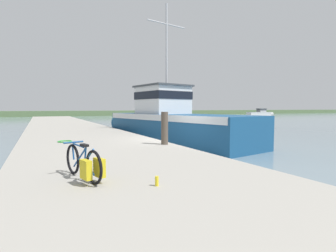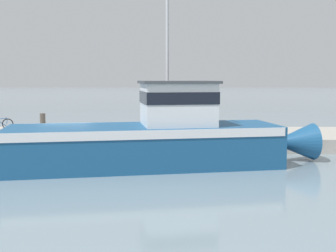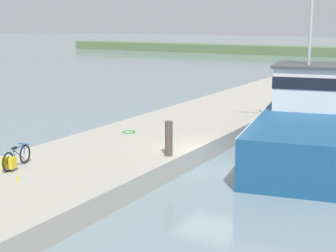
# 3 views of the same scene
# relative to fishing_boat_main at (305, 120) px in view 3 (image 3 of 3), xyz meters

# --- Properties ---
(ground_plane) EXTENTS (320.00, 320.00, 0.00)m
(ground_plane) POSITION_rel_fishing_boat_main_xyz_m (-2.33, -4.78, -1.39)
(ground_plane) COLOR gray
(dock_pier) EXTENTS (5.93, 80.00, 0.77)m
(dock_pier) POSITION_rel_fishing_boat_main_xyz_m (-5.96, -4.78, -1.00)
(dock_pier) COLOR #A39E93
(dock_pier) RESTS_ON ground_plane
(fishing_boat_main) EXTENTS (5.64, 14.45, 9.32)m
(fishing_boat_main) POSITION_rel_fishing_boat_main_xyz_m (0.00, 0.00, 0.00)
(fishing_boat_main) COLOR navy
(fishing_boat_main) RESTS_ON ground_plane
(bicycle_touring) EXTENTS (0.69, 1.72, 0.75)m
(bicycle_touring) POSITION_rel_fishing_boat_main_xyz_m (-7.21, -10.44, -0.27)
(bicycle_touring) COLOR black
(bicycle_touring) RESTS_ON dock_pier
(mooring_post) EXTENTS (0.29, 0.29, 1.34)m
(mooring_post) POSITION_rel_fishing_boat_main_xyz_m (-3.43, -6.31, 0.05)
(mooring_post) COLOR #51473D
(mooring_post) RESTS_ON dock_pier
(hose_coil) EXTENTS (0.61, 0.61, 0.04)m
(hose_coil) POSITION_rel_fishing_boat_main_xyz_m (-7.05, -3.65, -0.60)
(hose_coil) COLOR green
(hose_coil) RESTS_ON dock_pier
(water_bottle_by_bike) EXTENTS (0.07, 0.07, 0.19)m
(water_bottle_by_bike) POSITION_rel_fishing_boat_main_xyz_m (-6.06, -11.44, -0.52)
(water_bottle_by_bike) COLOR yellow
(water_bottle_by_bike) RESTS_ON dock_pier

